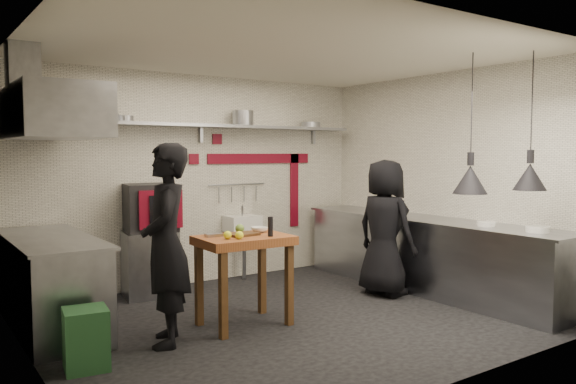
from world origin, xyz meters
TOP-DOWN VIEW (x-y plane):
  - floor at (0.00, 0.00)m, footprint 5.00×5.00m
  - ceiling at (0.00, 0.00)m, footprint 5.00×5.00m
  - wall_back at (0.00, 2.10)m, footprint 5.00×0.04m
  - wall_front at (0.00, -2.10)m, footprint 5.00×0.04m
  - wall_left at (-2.50, 0.00)m, footprint 0.04×4.20m
  - wall_right at (2.50, 0.00)m, footprint 0.04×4.20m
  - red_band_horiz at (0.95, 2.08)m, footprint 1.70×0.02m
  - red_band_vert at (1.55, 2.08)m, footprint 0.14×0.02m
  - red_tile_a at (0.25, 2.08)m, footprint 0.14×0.02m
  - red_tile_b at (-0.10, 2.08)m, footprint 0.14×0.02m
  - back_shelf at (0.00, 1.92)m, footprint 4.60×0.34m
  - shelf_bracket_left at (-1.90, 2.07)m, footprint 0.04×0.06m
  - shelf_bracket_mid at (0.00, 2.07)m, footprint 0.04×0.06m
  - shelf_bracket_right at (1.90, 2.07)m, footprint 0.04×0.06m
  - pan_far_left at (-1.29, 1.92)m, footprint 0.34×0.34m
  - pan_mid_left at (-1.09, 1.92)m, footprint 0.29×0.29m
  - stock_pot at (0.57, 1.92)m, footprint 0.35×0.35m
  - pan_right at (1.74, 1.92)m, footprint 0.38×0.38m
  - oven_stand at (-0.86, 1.76)m, footprint 0.69×0.65m
  - combi_oven at (-0.82, 1.81)m, footprint 0.67×0.64m
  - oven_door at (-0.81, 1.49)m, footprint 0.52×0.11m
  - oven_glass at (-0.80, 1.46)m, footprint 0.33×0.06m
  - hand_sink at (0.55, 1.92)m, footprint 0.46×0.34m
  - sink_tap at (0.55, 1.92)m, footprint 0.03×0.03m
  - sink_drain at (0.55, 1.88)m, footprint 0.06×0.06m
  - utensil_rail at (0.55, 2.06)m, footprint 0.90×0.02m
  - counter_right at (2.15, 0.00)m, footprint 0.70×3.80m
  - counter_right_top at (2.15, 0.00)m, footprint 0.76×3.90m
  - plate_stack at (2.12, -1.52)m, footprint 0.26×0.26m
  - small_bowl_right at (2.10, -0.91)m, footprint 0.26×0.26m
  - counter_left at (-2.15, 1.05)m, footprint 0.70×1.90m
  - counter_left_top at (-2.15, 1.05)m, footprint 0.76×2.00m
  - extractor_hood at (-2.10, 1.05)m, footprint 0.78×1.60m
  - hood_duct at (-2.35, 1.05)m, footprint 0.28×0.28m
  - green_bin at (-2.16, -0.21)m, footprint 0.38×0.38m
  - prep_table at (-0.50, 0.07)m, footprint 0.94×0.68m
  - cutting_board at (-0.50, 0.11)m, footprint 0.33×0.25m
  - pepper_mill at (-0.30, -0.11)m, footprint 0.05×0.05m
  - lemon_a at (-0.74, -0.02)m, footprint 0.10×0.10m
  - lemon_b at (-0.64, -0.08)m, footprint 0.10×0.10m
  - veg_ball at (-0.44, 0.26)m, footprint 0.10×0.10m
  - steel_tray at (-0.78, 0.21)m, footprint 0.18×0.13m
  - bowl at (-0.23, 0.21)m, footprint 0.20×0.20m
  - heat_lamp_near at (1.58, -1.08)m, footprint 0.37×0.37m
  - heat_lamp_far at (1.99, -1.50)m, footprint 0.43×0.43m
  - chef_left at (-1.37, -0.01)m, footprint 0.67×0.79m
  - chef_right at (1.55, 0.15)m, footprint 0.62×0.88m

SIDE VIEW (x-z plane):
  - floor at x=0.00m, z-range 0.00..0.00m
  - green_bin at x=-2.16m, z-range 0.00..0.50m
  - sink_drain at x=0.55m, z-range 0.01..0.67m
  - oven_stand at x=-0.86m, z-range 0.00..0.80m
  - counter_right at x=2.15m, z-range 0.00..0.90m
  - counter_left at x=-2.15m, z-range 0.00..0.90m
  - prep_table at x=-0.50m, z-range 0.00..0.92m
  - hand_sink at x=0.55m, z-range 0.67..0.89m
  - chef_right at x=1.55m, z-range 0.00..1.68m
  - counter_right_top at x=2.15m, z-range 0.90..0.93m
  - counter_left_top at x=-2.15m, z-range 0.90..0.93m
  - chef_left at x=-1.37m, z-range 0.00..1.85m
  - cutting_board at x=-0.50m, z-range 0.92..0.94m
  - steel_tray at x=-0.78m, z-range 0.92..0.95m
  - bowl at x=-0.23m, z-range 0.92..0.98m
  - small_bowl_right at x=2.10m, z-range 0.93..0.98m
  - lemon_b at x=-0.64m, z-range 0.92..1.00m
  - sink_tap at x=0.55m, z-range 0.89..1.03m
  - lemon_a at x=-0.74m, z-range 0.92..1.00m
  - plate_stack at x=2.12m, z-range 0.93..1.00m
  - veg_ball at x=-0.44m, z-range 0.92..1.02m
  - pepper_mill at x=-0.30m, z-range 0.92..1.12m
  - combi_oven at x=-0.82m, z-range 0.80..1.38m
  - oven_door at x=-0.81m, z-range 0.86..1.32m
  - oven_glass at x=-0.80m, z-range 0.92..1.26m
  - red_band_vert at x=1.55m, z-range 0.65..1.75m
  - utensil_rail at x=0.55m, z-range 1.31..1.33m
  - wall_back at x=0.00m, z-range 0.00..2.80m
  - wall_front at x=0.00m, z-range 0.00..2.80m
  - wall_left at x=-2.50m, z-range 0.00..2.80m
  - wall_right at x=2.50m, z-range 0.00..2.80m
  - red_band_horiz at x=0.95m, z-range 1.61..1.75m
  - red_tile_b at x=-0.10m, z-range 1.61..1.75m
  - red_tile_a at x=0.25m, z-range 1.88..2.02m
  - shelf_bracket_left at x=-1.90m, z-range 1.90..2.14m
  - shelf_bracket_mid at x=0.00m, z-range 1.90..2.14m
  - shelf_bracket_right at x=1.90m, z-range 1.90..2.14m
  - heat_lamp_near at x=1.58m, z-range 1.33..2.80m
  - heat_lamp_far at x=1.99m, z-range 1.38..2.80m
  - back_shelf at x=0.00m, z-range 2.10..2.14m
  - extractor_hood at x=-2.10m, z-range 1.90..2.40m
  - pan_mid_left at x=-1.09m, z-range 2.14..2.21m
  - pan_right at x=1.74m, z-range 2.14..2.22m
  - pan_far_left at x=-1.29m, z-range 2.14..2.23m
  - stock_pot at x=0.57m, z-range 2.14..2.34m
  - hood_duct at x=-2.35m, z-range 2.30..2.80m
  - ceiling at x=0.00m, z-range 2.80..2.80m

